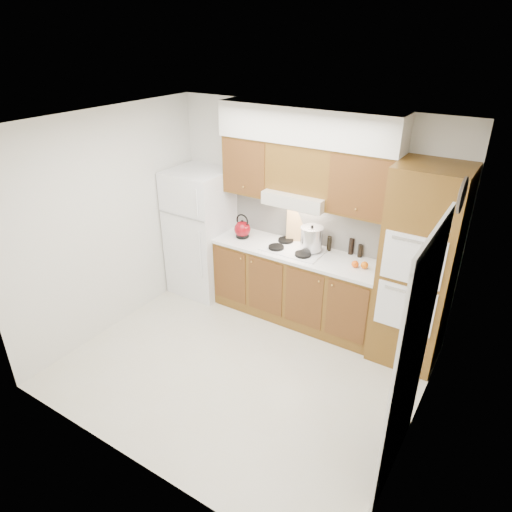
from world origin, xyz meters
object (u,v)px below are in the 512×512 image
at_px(oven_cabinet, 418,269).
at_px(fridge, 201,233).
at_px(kettle, 242,229).
at_px(stock_pot, 311,239).

bearing_deg(oven_cabinet, fridge, -179.30).
relative_size(fridge, kettle, 8.21).
bearing_deg(oven_cabinet, kettle, -179.65).
distance_m(fridge, kettle, 0.69).
distance_m(oven_cabinet, stock_pot, 1.27).
relative_size(oven_cabinet, kettle, 10.50).
relative_size(fridge, oven_cabinet, 0.78).
xyz_separation_m(fridge, stock_pot, (1.58, 0.12, 0.25)).
bearing_deg(kettle, stock_pot, -1.53).
bearing_deg(kettle, fridge, 174.18).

